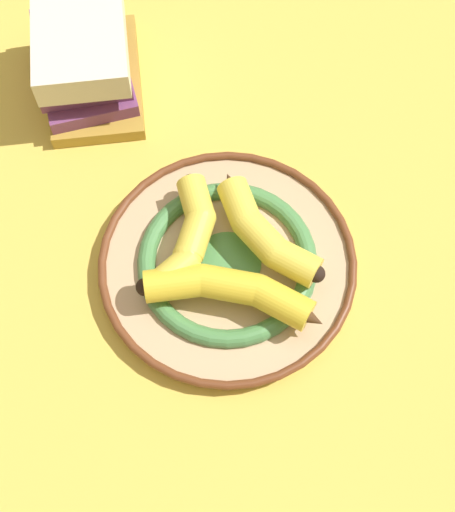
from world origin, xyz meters
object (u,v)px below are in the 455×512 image
(decorative_bowl, at_px, (227,264))
(book_stack, at_px, (85,59))
(banana_c, at_px, (187,238))
(banana_b, at_px, (232,291))
(banana_a, at_px, (262,232))

(decorative_bowl, xyz_separation_m, book_stack, (0.13, 0.32, 0.04))
(banana_c, height_order, book_stack, book_stack)
(banana_b, bearing_deg, book_stack, -48.58)
(decorative_bowl, xyz_separation_m, banana_b, (-0.04, -0.03, 0.04))
(decorative_bowl, relative_size, book_stack, 1.34)
(decorative_bowl, relative_size, banana_b, 1.53)
(banana_b, bearing_deg, decorative_bowl, -73.02)
(banana_a, distance_m, banana_c, 0.09)
(banana_c, bearing_deg, decorative_bowl, -94.73)
(banana_b, height_order, banana_c, banana_b)
(banana_c, xyz_separation_m, book_stack, (0.14, 0.27, 0.00))
(banana_a, bearing_deg, banana_c, -125.17)
(banana_a, relative_size, banana_c, 1.08)
(banana_a, xyz_separation_m, banana_c, (-0.06, 0.07, -0.00))
(decorative_bowl, bearing_deg, banana_c, 103.45)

